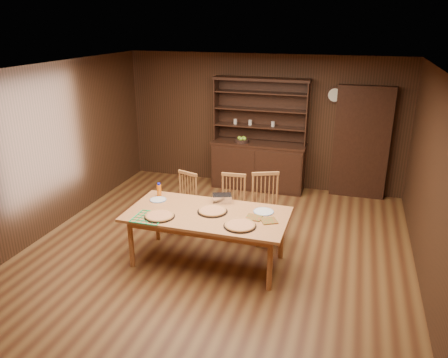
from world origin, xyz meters
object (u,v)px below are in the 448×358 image
(dining_table, at_px, (207,218))
(juice_bottle, at_px, (159,190))
(chair_center, at_px, (232,203))
(chair_right, at_px, (266,205))
(china_hutch, at_px, (258,159))
(chair_left, at_px, (185,200))

(dining_table, relative_size, juice_bottle, 10.73)
(chair_center, height_order, chair_right, chair_right)
(china_hutch, distance_m, dining_table, 3.01)
(dining_table, bearing_deg, chair_center, 84.41)
(chair_left, xyz_separation_m, chair_center, (0.78, 0.03, 0.02))
(chair_left, bearing_deg, china_hutch, 89.15)
(chair_left, xyz_separation_m, chair_right, (1.31, 0.01, 0.07))
(china_hutch, relative_size, juice_bottle, 10.77)
(chair_center, relative_size, juice_bottle, 4.87)
(chair_left, xyz_separation_m, juice_bottle, (-0.18, -0.53, 0.35))
(china_hutch, relative_size, chair_right, 2.04)
(chair_right, bearing_deg, chair_center, 154.51)
(chair_left, height_order, chair_center, chair_center)
(chair_left, distance_m, chair_right, 1.31)
(chair_left, relative_size, chair_right, 0.89)
(dining_table, xyz_separation_m, chair_right, (0.62, 0.90, -0.12))
(chair_left, height_order, juice_bottle, juice_bottle)
(dining_table, bearing_deg, china_hutch, 89.42)
(chair_right, bearing_deg, dining_table, -147.51)
(dining_table, relative_size, chair_left, 2.30)
(china_hutch, xyz_separation_m, dining_table, (-0.03, -3.01, 0.09))
(chair_center, distance_m, chair_right, 0.53)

